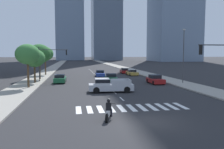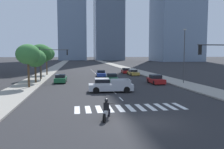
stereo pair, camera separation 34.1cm
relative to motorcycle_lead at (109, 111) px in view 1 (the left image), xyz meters
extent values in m
plane|color=#28282B|center=(2.45, -0.89, -0.58)|extent=(800.00, 800.00, 0.00)
cube|color=gray|center=(14.10, 29.11, -0.51)|extent=(4.00, 260.00, 0.15)
cube|color=gray|center=(-9.20, 29.11, -0.51)|extent=(4.00, 260.00, 0.15)
cube|color=silver|center=(-2.05, 3.11, -0.58)|extent=(0.45, 2.63, 0.01)
cube|color=silver|center=(-1.15, 3.11, -0.58)|extent=(0.45, 2.63, 0.01)
cube|color=silver|center=(-0.25, 3.11, -0.58)|extent=(0.45, 2.63, 0.01)
cube|color=silver|center=(0.65, 3.11, -0.58)|extent=(0.45, 2.63, 0.01)
cube|color=silver|center=(1.55, 3.11, -0.58)|extent=(0.45, 2.63, 0.01)
cube|color=silver|center=(2.45, 3.11, -0.58)|extent=(0.45, 2.63, 0.01)
cube|color=silver|center=(3.35, 3.11, -0.58)|extent=(0.45, 2.63, 0.01)
cube|color=silver|center=(4.25, 3.11, -0.58)|extent=(0.45, 2.63, 0.01)
cube|color=silver|center=(5.15, 3.11, -0.58)|extent=(0.45, 2.63, 0.01)
cube|color=silver|center=(6.05, 3.11, -0.58)|extent=(0.45, 2.63, 0.01)
cube|color=silver|center=(6.95, 3.11, -0.58)|extent=(0.45, 2.63, 0.01)
cube|color=silver|center=(2.45, 7.11, -0.58)|extent=(0.14, 2.00, 0.01)
cube|color=silver|center=(2.45, 11.11, -0.58)|extent=(0.14, 2.00, 0.01)
cube|color=silver|center=(2.45, 15.11, -0.58)|extent=(0.14, 2.00, 0.01)
cube|color=silver|center=(2.45, 19.11, -0.58)|extent=(0.14, 2.00, 0.01)
cube|color=silver|center=(2.45, 23.11, -0.58)|extent=(0.14, 2.00, 0.01)
cube|color=silver|center=(2.45, 27.11, -0.58)|extent=(0.14, 2.00, 0.01)
cube|color=silver|center=(2.45, 31.11, -0.58)|extent=(0.14, 2.00, 0.01)
cube|color=silver|center=(2.45, 35.11, -0.58)|extent=(0.14, 2.00, 0.01)
cube|color=silver|center=(2.45, 39.11, -0.58)|extent=(0.14, 2.00, 0.01)
cube|color=silver|center=(2.45, 43.11, -0.58)|extent=(0.14, 2.00, 0.01)
cube|color=silver|center=(2.45, 47.11, -0.58)|extent=(0.14, 2.00, 0.01)
cube|color=silver|center=(2.45, 51.11, -0.58)|extent=(0.14, 2.00, 0.01)
cube|color=silver|center=(2.45, 55.11, -0.58)|extent=(0.14, 2.00, 0.01)
cylinder|color=black|center=(0.27, 0.76, -0.28)|extent=(0.31, 0.61, 0.60)
cylinder|color=black|center=(-0.26, -0.73, -0.28)|extent=(0.31, 0.61, 0.60)
cube|color=silver|center=(0.01, 0.01, -0.06)|extent=(0.63, 1.26, 0.32)
cylinder|color=#B2B2B7|center=(0.23, 0.66, 0.02)|extent=(0.16, 0.32, 0.67)
cylinder|color=black|center=(0.25, 0.71, 0.39)|extent=(0.67, 0.27, 0.04)
cube|color=black|center=(-0.03, -0.08, 0.37)|extent=(0.42, 0.35, 0.55)
sphere|color=black|center=(-0.03, -0.08, 0.78)|extent=(0.26, 0.26, 0.26)
cylinder|color=black|center=(-0.16, 0.07, -0.11)|extent=(0.15, 0.15, 0.55)
cylinder|color=black|center=(0.17, -0.05, -0.11)|extent=(0.15, 0.15, 0.55)
cube|color=#B7BABF|center=(2.07, 11.64, 0.01)|extent=(5.45, 2.33, 0.75)
cube|color=#B7BABF|center=(1.00, 11.69, 0.74)|extent=(1.80, 1.99, 0.70)
cube|color=black|center=(1.00, 11.69, 0.82)|extent=(1.83, 2.03, 0.39)
cube|color=#B7BABF|center=(3.19, 10.59, 0.66)|extent=(2.25, 0.19, 0.55)
cube|color=#B7BABF|center=(3.29, 12.58, 0.66)|extent=(2.25, 0.19, 0.55)
cube|color=#B7BABF|center=(4.36, 11.53, 0.66)|extent=(0.18, 1.99, 0.55)
cylinder|color=black|center=(0.20, 10.80, -0.20)|extent=(0.77, 0.30, 0.76)
cylinder|color=black|center=(0.29, 12.66, -0.20)|extent=(0.77, 0.30, 0.76)
cylinder|color=black|center=(3.84, 10.62, -0.20)|extent=(0.77, 0.30, 0.76)
cylinder|color=black|center=(3.93, 12.48, -0.20)|extent=(0.77, 0.30, 0.76)
cube|color=#1E6038|center=(-4.58, 22.23, -0.08)|extent=(1.86, 4.30, 0.68)
cube|color=black|center=(-4.58, 22.02, 0.50)|extent=(1.59, 1.95, 0.49)
cylinder|color=black|center=(-5.32, 23.70, -0.26)|extent=(0.24, 0.65, 0.64)
cylinder|color=black|center=(-3.76, 23.65, -0.26)|extent=(0.24, 0.65, 0.64)
cylinder|color=black|center=(-5.40, 20.81, -0.26)|extent=(0.24, 0.65, 0.64)
cylinder|color=black|center=(-3.84, 20.76, -0.26)|extent=(0.24, 0.65, 0.64)
cube|color=maroon|center=(9.87, 38.38, -0.14)|extent=(2.19, 4.56, 0.57)
cube|color=black|center=(9.89, 38.60, 0.41)|extent=(1.78, 2.11, 0.52)
cylinder|color=black|center=(10.60, 36.82, -0.26)|extent=(0.27, 0.65, 0.64)
cylinder|color=black|center=(8.92, 36.94, -0.26)|extent=(0.27, 0.65, 0.64)
cylinder|color=black|center=(10.82, 39.82, -0.26)|extent=(0.27, 0.65, 0.64)
cylinder|color=black|center=(9.14, 39.95, -0.26)|extent=(0.27, 0.65, 0.64)
cube|color=#1E6038|center=(3.84, 22.08, -0.10)|extent=(2.21, 4.54, 0.65)
cube|color=black|center=(3.86, 22.30, 0.48)|extent=(1.79, 2.11, 0.49)
cylinder|color=black|center=(4.56, 20.52, -0.26)|extent=(0.27, 0.66, 0.64)
cylinder|color=black|center=(2.88, 20.66, -0.26)|extent=(0.27, 0.66, 0.64)
cylinder|color=black|center=(4.80, 23.50, -0.26)|extent=(0.27, 0.66, 0.64)
cylinder|color=black|center=(3.13, 23.64, -0.26)|extent=(0.27, 0.66, 0.64)
cube|color=#B28E38|center=(10.27, 32.82, -0.11)|extent=(1.84, 4.36, 0.63)
cube|color=black|center=(10.26, 33.03, 0.44)|extent=(1.58, 1.98, 0.47)
cylinder|color=black|center=(11.09, 31.37, -0.26)|extent=(0.23, 0.64, 0.64)
cylinder|color=black|center=(9.52, 31.33, -0.26)|extent=(0.23, 0.64, 0.64)
cylinder|color=black|center=(11.02, 34.30, -0.26)|extent=(0.23, 0.64, 0.64)
cylinder|color=black|center=(9.45, 34.27, -0.26)|extent=(0.23, 0.64, 0.64)
cube|color=navy|center=(3.01, 31.24, -0.12)|extent=(2.11, 4.56, 0.61)
cube|color=black|center=(3.03, 31.46, 0.44)|extent=(1.72, 2.11, 0.50)
cylinder|color=black|center=(3.71, 29.67, -0.26)|extent=(0.26, 0.65, 0.64)
cylinder|color=black|center=(2.09, 29.79, -0.26)|extent=(0.26, 0.65, 0.64)
cylinder|color=black|center=(3.93, 32.69, -0.26)|extent=(0.26, 0.65, 0.64)
cylinder|color=black|center=(2.31, 32.80, -0.26)|extent=(0.26, 0.65, 0.64)
cube|color=maroon|center=(10.21, 18.25, -0.09)|extent=(1.74, 4.22, 0.67)
cube|color=black|center=(10.21, 18.46, 0.52)|extent=(1.52, 1.90, 0.54)
cylinder|color=black|center=(10.98, 16.81, -0.26)|extent=(0.22, 0.64, 0.64)
cylinder|color=black|center=(9.43, 16.82, -0.26)|extent=(0.22, 0.64, 0.64)
cylinder|color=black|center=(10.99, 19.68, -0.26)|extent=(0.22, 0.64, 0.64)
cylinder|color=black|center=(9.44, 19.68, -0.26)|extent=(0.22, 0.64, 0.64)
cylinder|color=#333335|center=(11.03, 3.76, 4.85)|extent=(4.35, 0.10, 0.10)
cube|color=black|center=(9.10, 3.76, 4.40)|extent=(0.20, 0.28, 0.90)
sphere|color=red|center=(9.10, 3.76, 4.70)|extent=(0.18, 0.18, 0.18)
sphere|color=orange|center=(9.10, 3.76, 4.40)|extent=(0.18, 0.18, 0.18)
sphere|color=green|center=(9.10, 3.76, 4.10)|extent=(0.18, 0.18, 0.18)
cylinder|color=#333335|center=(-8.00, 23.67, 2.36)|extent=(0.14, 0.14, 5.59)
cylinder|color=#333335|center=(-5.64, 23.67, 4.76)|extent=(4.72, 0.10, 0.10)
cube|color=black|center=(-3.53, 23.67, 4.31)|extent=(0.20, 0.28, 0.90)
sphere|color=red|center=(-3.53, 23.67, 4.61)|extent=(0.18, 0.18, 0.18)
sphere|color=orange|center=(-3.53, 23.67, 4.31)|extent=(0.18, 0.18, 0.18)
sphere|color=green|center=(-3.53, 23.67, 4.01)|extent=(0.18, 0.18, 0.18)
cube|color=#19662D|center=(-8.00, 23.67, 2.57)|extent=(0.60, 0.04, 0.18)
cylinder|color=#3F3F42|center=(14.40, 17.44, 3.62)|extent=(0.12, 0.12, 8.10)
ellipsoid|color=beige|center=(14.40, 17.44, 7.77)|extent=(0.50, 0.24, 0.20)
cylinder|color=#4C3823|center=(-8.40, 16.30, 1.15)|extent=(0.28, 0.28, 3.17)
ellipsoid|color=#387538|center=(-8.40, 16.30, 4.01)|extent=(3.19, 3.19, 2.71)
cylinder|color=#4C3823|center=(-8.40, 21.57, 0.83)|extent=(0.28, 0.28, 2.52)
ellipsoid|color=#387538|center=(-8.40, 21.57, 3.41)|extent=(3.31, 3.31, 2.81)
cylinder|color=#4C3823|center=(-8.40, 26.99, 1.03)|extent=(0.28, 0.28, 2.93)
ellipsoid|color=#2D662D|center=(-8.40, 26.99, 4.11)|extent=(4.03, 4.03, 3.42)
cylinder|color=#4C3823|center=(-8.40, 35.73, 1.14)|extent=(0.28, 0.28, 3.14)
ellipsoid|color=#387538|center=(-8.40, 35.73, 4.12)|extent=(3.52, 3.52, 2.99)
camera|label=1|loc=(-2.42, -15.55, 3.98)|focal=36.59mm
camera|label=2|loc=(-2.09, -15.61, 3.98)|focal=36.59mm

